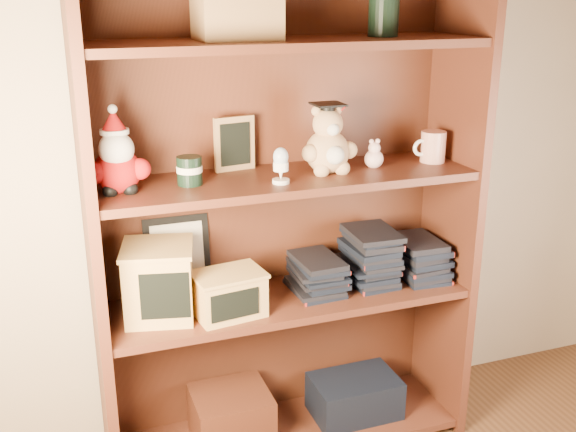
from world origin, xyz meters
name	(u,v)px	position (x,y,z in m)	size (l,w,h in m)	color
bookcase	(282,224)	(-0.11, 1.36, 0.78)	(1.20, 0.35, 1.60)	#512517
shelf_lower	(288,299)	(-0.11, 1.30, 0.54)	(1.14, 0.33, 0.02)	#512517
shelf_upper	(288,179)	(-0.11, 1.30, 0.94)	(1.14, 0.33, 0.02)	#512517
santa_plush	(117,160)	(-0.61, 1.30, 1.04)	(0.18, 0.13, 0.25)	#A50F0F
teachers_tin	(189,170)	(-0.41, 1.30, 0.99)	(0.07, 0.07, 0.08)	black
chalkboard_plaque	(234,144)	(-0.24, 1.42, 1.03)	(0.13, 0.08, 0.17)	#9E7547
egg_cup	(281,164)	(-0.15, 1.23, 1.01)	(0.05, 0.05, 0.11)	white
grad_teddy_bear	(328,146)	(0.02, 1.30, 1.03)	(0.18, 0.15, 0.22)	tan
pink_figurine	(374,156)	(0.18, 1.30, 0.99)	(0.06, 0.06, 0.09)	beige
teacher_mug	(432,147)	(0.39, 1.30, 1.00)	(0.11, 0.08, 0.10)	silver
certificate_frame	(178,256)	(-0.43, 1.44, 0.68)	(0.21, 0.05, 0.26)	black
treats_box	(159,281)	(-0.51, 1.30, 0.66)	(0.25, 0.25, 0.22)	tan
pencils_box	(229,294)	(-0.32, 1.24, 0.62)	(0.23, 0.18, 0.14)	tan
book_stack_left	(318,273)	(0.00, 1.30, 0.61)	(0.14, 0.20, 0.13)	black
book_stack_mid	(370,256)	(0.18, 1.30, 0.65)	(0.14, 0.20, 0.19)	black
book_stack_right	(418,258)	(0.37, 1.30, 0.61)	(0.14, 0.20, 0.13)	black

